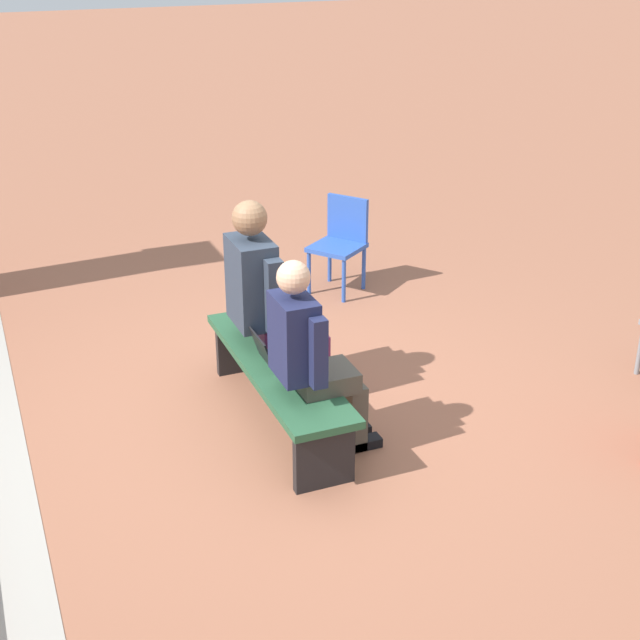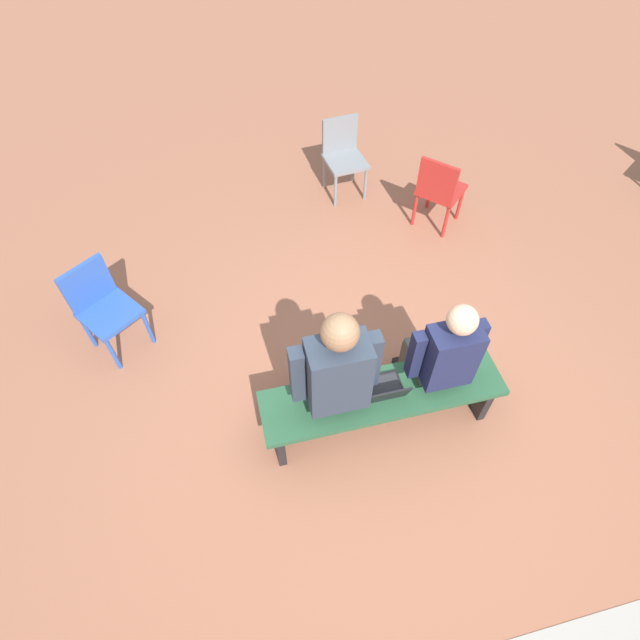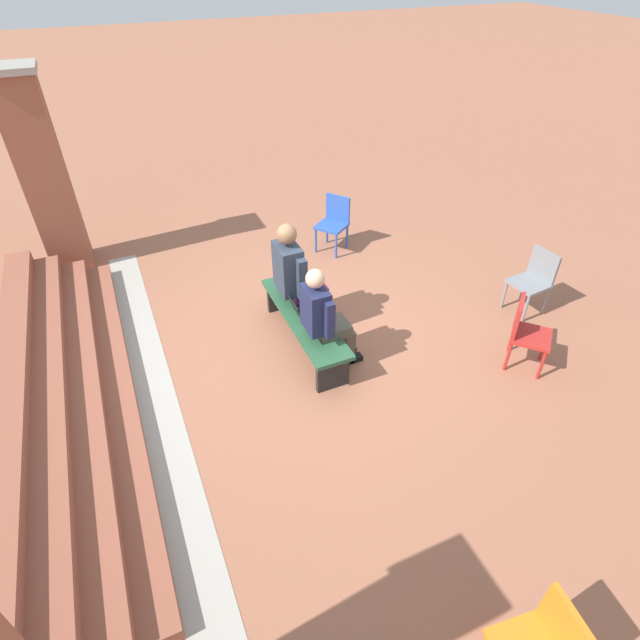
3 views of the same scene
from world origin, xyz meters
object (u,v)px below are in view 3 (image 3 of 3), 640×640
at_px(bench, 304,321).
at_px(laptop, 303,311).
at_px(plastic_chair_near_bench_left, 334,220).
at_px(plastic_chair_mid_courtyard, 534,278).
at_px(person_student, 324,316).
at_px(person_adult, 298,275).
at_px(plastic_chair_foreground, 525,330).

bearing_deg(bench, laptop, 52.61).
relative_size(laptop, plastic_chair_near_bench_left, 0.38).
relative_size(plastic_chair_mid_courtyard, plastic_chair_near_bench_left, 1.00).
distance_m(bench, person_student, 0.55).
bearing_deg(laptop, person_student, -169.89).
height_order(person_adult, plastic_chair_foreground, person_adult).
bearing_deg(laptop, plastic_chair_foreground, -121.44).
bearing_deg(bench, plastic_chair_near_bench_left, -33.51).
distance_m(plastic_chair_foreground, plastic_chair_mid_courtyard, 1.16).
distance_m(bench, plastic_chair_near_bench_left, 2.41).
height_order(laptop, plastic_chair_mid_courtyard, plastic_chair_mid_courtyard).
xyz_separation_m(person_student, plastic_chair_near_bench_left, (2.43, -1.26, -0.22)).
bearing_deg(laptop, plastic_chair_near_bench_left, -33.87).
distance_m(person_adult, plastic_chair_near_bench_left, 2.08).
bearing_deg(plastic_chair_mid_courtyard, laptop, 80.09).
bearing_deg(person_adult, laptop, 166.47).
relative_size(plastic_chair_foreground, plastic_chair_mid_courtyard, 1.00).
bearing_deg(laptop, plastic_chair_mid_courtyard, -99.91).
height_order(person_adult, laptop, person_adult).
bearing_deg(plastic_chair_foreground, plastic_chair_mid_courtyard, -47.38).
bearing_deg(plastic_chair_foreground, person_student, 67.04).
height_order(person_student, person_adult, person_adult).
xyz_separation_m(person_student, plastic_chair_foreground, (-0.87, -2.06, -0.22)).
bearing_deg(plastic_chair_mid_courtyard, plastic_chair_near_bench_left, 33.22).
height_order(person_student, laptop, person_student).
relative_size(bench, plastic_chair_near_bench_left, 2.14).
distance_m(plastic_chair_mid_courtyard, plastic_chair_near_bench_left, 3.01).
relative_size(person_student, person_adult, 0.90).
bearing_deg(person_adult, bench, 168.61).
height_order(person_student, plastic_chair_mid_courtyard, person_student).
bearing_deg(plastic_chair_near_bench_left, plastic_chair_mid_courtyard, -146.78).
bearing_deg(bench, plastic_chair_mid_courtyard, -99.77).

